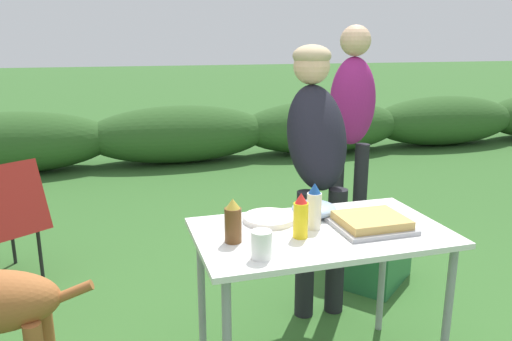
{
  "coord_description": "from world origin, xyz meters",
  "views": [
    {
      "loc": [
        -0.85,
        -1.89,
        1.55
      ],
      "look_at": [
        -0.14,
        0.52,
        0.89
      ],
      "focal_mm": 35.0,
      "sensor_mm": 36.0,
      "label": 1
    }
  ],
  "objects_px": {
    "mustard_bottle": "(301,217)",
    "standing_person_in_gray_fleece": "(352,116)",
    "food_tray": "(371,223)",
    "mayo_bottle": "(314,207)",
    "plate_stack": "(269,219)",
    "beer_bottle": "(233,222)",
    "folding_table": "(320,246)",
    "paper_cup_stack": "(262,245)",
    "mixing_bowl": "(314,209)",
    "cooler_box": "(377,257)",
    "standing_person_with_beanie": "(317,149)"
  },
  "relations": [
    {
      "from": "mustard_bottle",
      "to": "standing_person_in_gray_fleece",
      "type": "height_order",
      "value": "standing_person_in_gray_fleece"
    },
    {
      "from": "food_tray",
      "to": "mayo_bottle",
      "type": "height_order",
      "value": "mayo_bottle"
    },
    {
      "from": "plate_stack",
      "to": "beer_bottle",
      "type": "relative_size",
      "value": 1.29
    },
    {
      "from": "folding_table",
      "to": "paper_cup_stack",
      "type": "bearing_deg",
      "value": -148.53
    },
    {
      "from": "mixing_bowl",
      "to": "cooler_box",
      "type": "height_order",
      "value": "mixing_bowl"
    },
    {
      "from": "standing_person_with_beanie",
      "to": "mayo_bottle",
      "type": "bearing_deg",
      "value": -111.88
    },
    {
      "from": "cooler_box",
      "to": "mayo_bottle",
      "type": "bearing_deg",
      "value": -175.27
    },
    {
      "from": "plate_stack",
      "to": "food_tray",
      "type": "bearing_deg",
      "value": -27.34
    },
    {
      "from": "cooler_box",
      "to": "mixing_bowl",
      "type": "bearing_deg",
      "value": -179.29
    },
    {
      "from": "plate_stack",
      "to": "paper_cup_stack",
      "type": "height_order",
      "value": "paper_cup_stack"
    },
    {
      "from": "beer_bottle",
      "to": "standing_person_in_gray_fleece",
      "type": "relative_size",
      "value": 0.11
    },
    {
      "from": "mayo_bottle",
      "to": "cooler_box",
      "type": "distance_m",
      "value": 1.28
    },
    {
      "from": "mixing_bowl",
      "to": "standing_person_in_gray_fleece",
      "type": "bearing_deg",
      "value": 56.58
    },
    {
      "from": "mixing_bowl",
      "to": "mayo_bottle",
      "type": "distance_m",
      "value": 0.18
    },
    {
      "from": "mayo_bottle",
      "to": "plate_stack",
      "type": "bearing_deg",
      "value": 138.47
    },
    {
      "from": "folding_table",
      "to": "mustard_bottle",
      "type": "relative_size",
      "value": 5.63
    },
    {
      "from": "folding_table",
      "to": "paper_cup_stack",
      "type": "xyz_separation_m",
      "value": [
        -0.34,
        -0.21,
        0.13
      ]
    },
    {
      "from": "folding_table",
      "to": "mustard_bottle",
      "type": "xyz_separation_m",
      "value": [
        -0.12,
        -0.05,
        0.17
      ]
    },
    {
      "from": "beer_bottle",
      "to": "standing_person_in_gray_fleece",
      "type": "bearing_deg",
      "value": 48.78
    },
    {
      "from": "folding_table",
      "to": "food_tray",
      "type": "distance_m",
      "value": 0.25
    },
    {
      "from": "paper_cup_stack",
      "to": "cooler_box",
      "type": "distance_m",
      "value": 1.6
    },
    {
      "from": "cooler_box",
      "to": "standing_person_in_gray_fleece",
      "type": "bearing_deg",
      "value": 41.72
    },
    {
      "from": "food_tray",
      "to": "mixing_bowl",
      "type": "xyz_separation_m",
      "value": [
        -0.18,
        0.22,
        0.01
      ]
    },
    {
      "from": "folding_table",
      "to": "plate_stack",
      "type": "distance_m",
      "value": 0.26
    },
    {
      "from": "food_tray",
      "to": "cooler_box",
      "type": "height_order",
      "value": "food_tray"
    },
    {
      "from": "mixing_bowl",
      "to": "plate_stack",
      "type": "bearing_deg",
      "value": -176.4
    },
    {
      "from": "cooler_box",
      "to": "standing_person_with_beanie",
      "type": "bearing_deg",
      "value": 156.54
    },
    {
      "from": "mixing_bowl",
      "to": "standing_person_with_beanie",
      "type": "bearing_deg",
      "value": 65.94
    },
    {
      "from": "mixing_bowl",
      "to": "folding_table",
      "type": "bearing_deg",
      "value": -103.53
    },
    {
      "from": "paper_cup_stack",
      "to": "mustard_bottle",
      "type": "relative_size",
      "value": 0.56
    },
    {
      "from": "standing_person_in_gray_fleece",
      "to": "paper_cup_stack",
      "type": "bearing_deg",
      "value": -110.77
    },
    {
      "from": "food_tray",
      "to": "cooler_box",
      "type": "xyz_separation_m",
      "value": [
        0.54,
        0.82,
        -0.6
      ]
    },
    {
      "from": "standing_person_with_beanie",
      "to": "standing_person_in_gray_fleece",
      "type": "height_order",
      "value": "standing_person_in_gray_fleece"
    },
    {
      "from": "mixing_bowl",
      "to": "mustard_bottle",
      "type": "bearing_deg",
      "value": -124.41
    },
    {
      "from": "plate_stack",
      "to": "standing_person_with_beanie",
      "type": "height_order",
      "value": "standing_person_with_beanie"
    },
    {
      "from": "plate_stack",
      "to": "standing_person_in_gray_fleece",
      "type": "xyz_separation_m",
      "value": [
        1.04,
        1.25,
        0.26
      ]
    },
    {
      "from": "food_tray",
      "to": "standing_person_with_beanie",
      "type": "height_order",
      "value": "standing_person_with_beanie"
    },
    {
      "from": "food_tray",
      "to": "standing_person_with_beanie",
      "type": "bearing_deg",
      "value": 88.02
    },
    {
      "from": "food_tray",
      "to": "standing_person_in_gray_fleece",
      "type": "height_order",
      "value": "standing_person_in_gray_fleece"
    },
    {
      "from": "plate_stack",
      "to": "mustard_bottle",
      "type": "height_order",
      "value": "mustard_bottle"
    },
    {
      "from": "mayo_bottle",
      "to": "standing_person_in_gray_fleece",
      "type": "relative_size",
      "value": 0.13
    },
    {
      "from": "folding_table",
      "to": "standing_person_with_beanie",
      "type": "height_order",
      "value": "standing_person_with_beanie"
    },
    {
      "from": "food_tray",
      "to": "standing_person_with_beanie",
      "type": "xyz_separation_m",
      "value": [
        0.02,
        0.68,
        0.19
      ]
    },
    {
      "from": "mixing_bowl",
      "to": "standing_person_in_gray_fleece",
      "type": "distance_m",
      "value": 1.5
    },
    {
      "from": "plate_stack",
      "to": "folding_table",
      "type": "bearing_deg",
      "value": -42.39
    },
    {
      "from": "mayo_bottle",
      "to": "cooler_box",
      "type": "xyz_separation_m",
      "value": [
        0.78,
        0.76,
        -0.67
      ]
    },
    {
      "from": "mustard_bottle",
      "to": "standing_person_with_beanie",
      "type": "xyz_separation_m",
      "value": [
        0.36,
        0.69,
        0.12
      ]
    },
    {
      "from": "food_tray",
      "to": "mustard_bottle",
      "type": "distance_m",
      "value": 0.35
    },
    {
      "from": "food_tray",
      "to": "mustard_bottle",
      "type": "xyz_separation_m",
      "value": [
        -0.34,
        -0.01,
        0.07
      ]
    },
    {
      "from": "plate_stack",
      "to": "mixing_bowl",
      "type": "xyz_separation_m",
      "value": [
        0.23,
        0.01,
        0.02
      ]
    }
  ]
}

